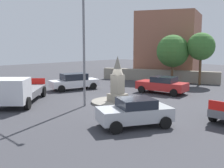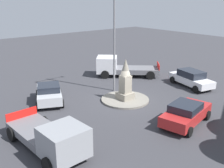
{
  "view_description": "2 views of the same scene",
  "coord_description": "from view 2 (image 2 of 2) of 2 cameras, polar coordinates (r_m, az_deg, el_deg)",
  "views": [
    {
      "loc": [
        14.74,
        -14.25,
        4.36
      ],
      "look_at": [
        0.04,
        -0.58,
        1.46
      ],
      "focal_mm": 45.9,
      "sensor_mm": 36.0,
      "label": 1
    },
    {
      "loc": [
        13.62,
        14.92,
        7.93
      ],
      "look_at": [
        0.71,
        -0.79,
        1.33
      ],
      "focal_mm": 43.21,
      "sensor_mm": 36.0,
      "label": 2
    }
  ],
  "objects": [
    {
      "name": "ground_plane",
      "position": [
        21.7,
        2.78,
        -3.48
      ],
      "size": [
        80.0,
        80.0,
        0.0
      ],
      "primitive_type": "plane",
      "color": "#38383D"
    },
    {
      "name": "car_white_parked_right",
      "position": [
        25.84,
        16.38,
        1.18
      ],
      "size": [
        2.69,
        4.73,
        1.52
      ],
      "color": "silver",
      "rests_on": "ground"
    },
    {
      "name": "truck_grey_near_island",
      "position": [
        14.58,
        -12.45,
        -11.1
      ],
      "size": [
        2.59,
        5.84,
        1.94
      ],
      "color": "gray",
      "rests_on": "ground"
    },
    {
      "name": "monument",
      "position": [
        21.16,
        2.84,
        0.64
      ],
      "size": [
        1.12,
        1.12,
        3.28
      ],
      "color": "gray",
      "rests_on": "traffic_island"
    },
    {
      "name": "car_red_far_side",
      "position": [
        18.16,
        15.4,
        -5.96
      ],
      "size": [
        4.56,
        2.73,
        1.47
      ],
      "color": "#B22323",
      "rests_on": "ground"
    },
    {
      "name": "traffic_island",
      "position": [
        21.67,
        2.78,
        -3.3
      ],
      "size": [
        3.82,
        3.82,
        0.15
      ],
      "primitive_type": "cylinder",
      "color": "gray",
      "rests_on": "ground"
    },
    {
      "name": "streetlamp",
      "position": [
        22.68,
        0.49,
        11.33
      ],
      "size": [
        3.14,
        0.28,
        8.89
      ],
      "color": "slate",
      "rests_on": "ground"
    },
    {
      "name": "truck_white_passing",
      "position": [
        28.1,
        1.64,
        3.62
      ],
      "size": [
        6.12,
        5.84,
        2.03
      ],
      "color": "silver",
      "rests_on": "ground"
    },
    {
      "name": "car_silver_parked_left",
      "position": [
        21.57,
        -13.18,
        -1.89
      ],
      "size": [
        3.22,
        4.21,
        1.49
      ],
      "color": "#B7BABF",
      "rests_on": "ground"
    }
  ]
}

